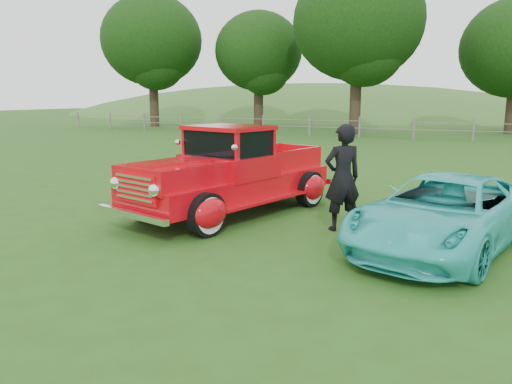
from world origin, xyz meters
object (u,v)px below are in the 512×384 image
at_px(tree_near_west, 358,22).
at_px(red_pickup, 231,175).
at_px(teal_sedan, 444,213).
at_px(tree_far_west, 152,41).
at_px(tree_mid_west, 259,52).
at_px(man, 343,178).

distance_m(tree_near_west, red_pickup, 23.73).
distance_m(red_pickup, teal_sedan, 4.17).
height_order(tree_far_west, teal_sedan, tree_far_west).
bearing_deg(red_pickup, tree_near_west, 113.05).
height_order(tree_mid_west, red_pickup, tree_mid_west).
xyz_separation_m(red_pickup, man, (2.35, -0.31, 0.14)).
height_order(tree_far_west, tree_mid_west, tree_far_west).
bearing_deg(red_pickup, tree_far_west, 144.28).
bearing_deg(teal_sedan, tree_near_west, 122.28).
bearing_deg(tree_near_west, tree_far_west, 176.42).
bearing_deg(teal_sedan, tree_mid_west, 135.20).
relative_size(tree_mid_west, man, 4.50).
height_order(tree_mid_west, teal_sedan, tree_mid_west).
distance_m(tree_far_west, red_pickup, 30.90).
bearing_deg(tree_far_west, teal_sedan, -46.92).
xyz_separation_m(tree_far_west, tree_mid_west, (8.00, 2.00, -0.94)).
xyz_separation_m(tree_far_west, red_pickup, (18.89, -23.78, -5.69)).
xyz_separation_m(tree_mid_west, red_pickup, (10.89, -25.78, -4.75)).
relative_size(tree_near_west, man, 5.54).
bearing_deg(red_pickup, tree_mid_west, 128.72).
relative_size(tree_far_west, tree_mid_west, 1.17).
xyz_separation_m(tree_mid_west, teal_sedan, (14.98, -26.57, -4.98)).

